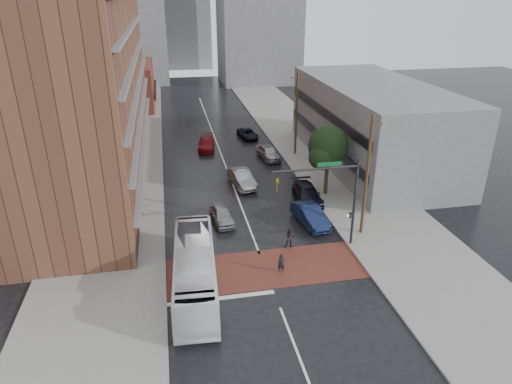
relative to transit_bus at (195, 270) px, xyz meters
name	(u,v)px	position (x,y,z in m)	size (l,w,h in m)	color
ground	(267,272)	(5.06, 1.00, -1.56)	(160.00, 160.00, 0.00)	black
crosswalk	(265,268)	(5.06, 1.50, -1.55)	(14.00, 5.00, 0.02)	maroon
sidewalk_west	(123,162)	(-6.44, 26.00, -1.48)	(9.00, 90.00, 0.15)	gray
sidewalk_east	(314,150)	(16.56, 26.00, -1.48)	(9.00, 90.00, 0.15)	gray
apartment_block	(80,37)	(-8.94, 25.00, 12.44)	(10.00, 44.00, 28.00)	brown
storefront_west	(129,85)	(-6.94, 55.00, 1.94)	(8.00, 16.00, 7.00)	brown
building_east	(372,124)	(21.56, 21.00, 2.94)	(11.00, 26.00, 9.00)	gray
distant_tower_west	(119,1)	(-8.94, 79.00, 14.44)	(18.00, 16.00, 32.00)	gray
distant_tower_center	(185,17)	(5.06, 96.00, 10.44)	(12.00, 10.00, 24.00)	gray
street_tree	(328,148)	(13.58, 13.03, 3.18)	(4.20, 4.10, 6.90)	#332319
signal_mast	(337,191)	(10.91, 3.50, 3.18)	(6.50, 0.30, 7.20)	#2D2D33
utility_pole_near	(367,176)	(13.86, 5.00, 3.58)	(1.60, 0.26, 10.00)	#473321
utility_pole_far	(296,113)	(13.86, 25.00, 3.58)	(1.60, 0.26, 10.00)	#473321
transit_bus	(195,270)	(0.00, 0.00, 0.00)	(2.61, 11.17, 3.11)	white
pedestrian_a	(281,263)	(6.08, 0.84, -0.82)	(0.53, 0.35, 1.46)	black
pedestrian_b	(290,238)	(7.55, 4.00, -0.69)	(0.84, 0.65, 1.72)	#272127
car_travel_a	(222,215)	(2.93, 9.23, -0.86)	(1.65, 4.11, 1.40)	#94979B
car_travel_b	(242,178)	(5.93, 16.69, -0.74)	(1.73, 4.97, 1.64)	#9A9CA2
car_travel_c	(206,144)	(3.53, 29.01, -0.84)	(2.00, 4.93, 1.43)	maroon
suv_travel	(248,134)	(9.41, 32.61, -0.95)	(2.01, 4.36, 1.21)	black
car_parked_near	(310,215)	(10.26, 7.47, -0.76)	(1.69, 4.85, 1.60)	#131E42
car_parked_mid	(307,194)	(11.36, 11.81, -0.79)	(2.15, 5.29, 1.54)	black
car_parked_far	(269,153)	(10.35, 24.03, -0.77)	(1.87, 4.64, 1.58)	#97999E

